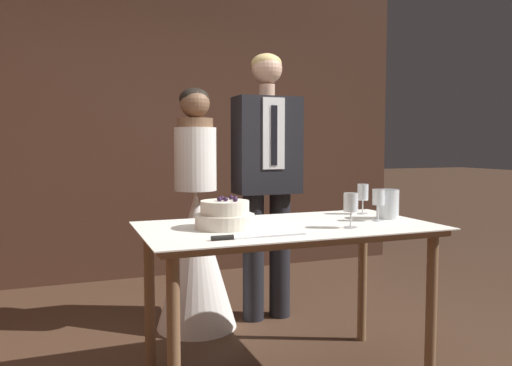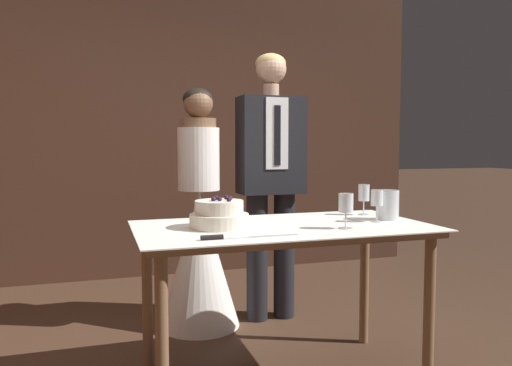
% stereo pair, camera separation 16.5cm
% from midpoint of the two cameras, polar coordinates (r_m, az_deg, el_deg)
% --- Properties ---
extents(wall_back, '(4.78, 0.12, 2.84)m').
position_cam_midpoint_polar(wall_back, '(4.84, -10.83, 6.45)').
color(wall_back, '#472B1E').
rests_on(wall_back, ground_plane).
extents(cake_table, '(1.51, 0.82, 0.82)m').
position_cam_midpoint_polar(cake_table, '(2.60, 1.80, -6.85)').
color(cake_table, brown).
rests_on(cake_table, ground_plane).
extents(tiered_cake, '(0.30, 0.30, 0.16)m').
position_cam_midpoint_polar(tiered_cake, '(2.50, -5.48, -3.73)').
color(tiered_cake, silver).
rests_on(tiered_cake, cake_table).
extents(cake_knife, '(0.45, 0.03, 0.02)m').
position_cam_midpoint_polar(cake_knife, '(2.21, -3.82, -6.21)').
color(cake_knife, silver).
rests_on(cake_knife, cake_table).
extents(wine_glass_near, '(0.07, 0.07, 0.18)m').
position_cam_midpoint_polar(wine_glass_near, '(3.03, 10.60, -1.22)').
color(wine_glass_near, silver).
rests_on(wine_glass_near, cake_table).
extents(wine_glass_middle, '(0.07, 0.07, 0.18)m').
position_cam_midpoint_polar(wine_glass_middle, '(2.51, 8.94, -2.41)').
color(wine_glass_middle, silver).
rests_on(wine_glass_middle, cake_table).
extents(wine_glass_far, '(0.07, 0.07, 0.17)m').
position_cam_midpoint_polar(wine_glass_far, '(2.77, 12.16, -1.79)').
color(wine_glass_far, silver).
rests_on(wine_glass_far, cake_table).
extents(hurricane_candle, '(0.12, 0.12, 0.16)m').
position_cam_midpoint_polar(hurricane_candle, '(2.88, 13.24, -2.42)').
color(hurricane_candle, silver).
rests_on(hurricane_candle, cake_table).
extents(bride, '(0.54, 0.54, 1.62)m').
position_cam_midpoint_polar(bride, '(3.42, -8.24, -6.61)').
color(bride, white).
rests_on(bride, ground_plane).
extents(groom, '(0.45, 0.25, 1.87)m').
position_cam_midpoint_polar(groom, '(3.51, -0.11, 1.50)').
color(groom, black).
rests_on(groom, ground_plane).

